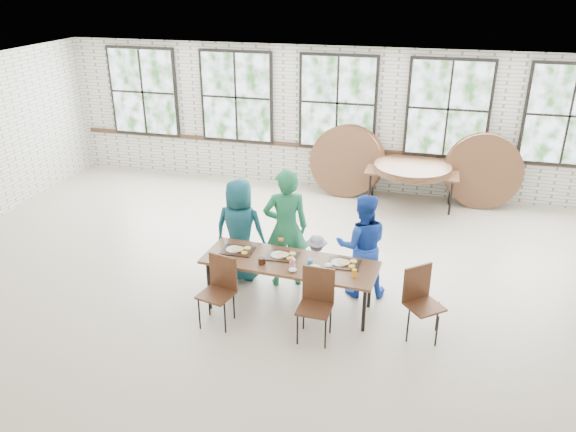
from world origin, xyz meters
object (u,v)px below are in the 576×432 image
chair_near_left (220,284)px  storage_table (412,174)px  dining_table (290,265)px  chair_near_right (316,298)px

chair_near_left → storage_table: 5.25m
dining_table → chair_near_left: chair_near_left is taller
chair_near_right → storage_table: 4.84m
dining_table → chair_near_left: 0.99m
chair_near_right → storage_table: chair_near_right is taller
dining_table → chair_near_left: bearing=-143.0°
chair_near_left → chair_near_right: (1.31, 0.01, 0.00)m
chair_near_left → chair_near_right: size_ratio=1.00×
dining_table → chair_near_right: chair_near_right is taller
chair_near_left → chair_near_right: same height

